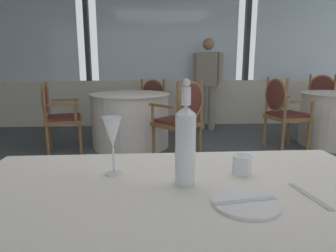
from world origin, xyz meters
name	(u,v)px	position (x,y,z in m)	size (l,w,h in m)	color
ground_plane	(199,210)	(0.00, 0.00, 0.00)	(12.31, 12.31, 0.00)	#4C5156
window_wall_far	(169,66)	(0.00, 3.47, 1.12)	(9.47, 0.14, 2.81)	silver
side_plate	(246,203)	(-0.12, -1.39, 0.76)	(0.20, 0.20, 0.01)	white
butter_knife	(246,201)	(-0.12, -1.39, 0.76)	(0.20, 0.02, 0.00)	silver
dinner_fork	(309,196)	(0.10, -1.35, 0.76)	(0.19, 0.02, 0.00)	silver
water_bottle	(185,142)	(-0.27, -1.22, 0.90)	(0.07, 0.07, 0.36)	white
wine_glass	(112,134)	(-0.53, -1.11, 0.91)	(0.07, 0.07, 0.22)	white
water_tumbler	(242,165)	(-0.05, -1.14, 0.79)	(0.07, 0.07, 0.07)	white
background_table_0	(130,120)	(-0.65, 1.97, 0.38)	(1.11, 1.11, 0.75)	white
dining_chair_0_0	(56,112)	(-1.61, 1.77, 0.53)	(0.55, 0.60, 0.92)	olive
dining_chair_0_1	(183,115)	(0.01, 1.24, 0.57)	(0.66, 0.66, 0.98)	olive
dining_chair_0_2	(151,101)	(-0.35, 2.90, 0.53)	(0.62, 0.58, 0.90)	olive
dining_chair_1_0	(322,98)	(2.62, 2.74, 0.57)	(0.62, 0.58, 0.98)	olive
dining_chair_1_1	(282,108)	(1.40, 1.62, 0.58)	(0.55, 0.60, 0.99)	olive
diner_person_0	(207,79)	(0.65, 2.97, 0.90)	(0.49, 0.33, 1.59)	gray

